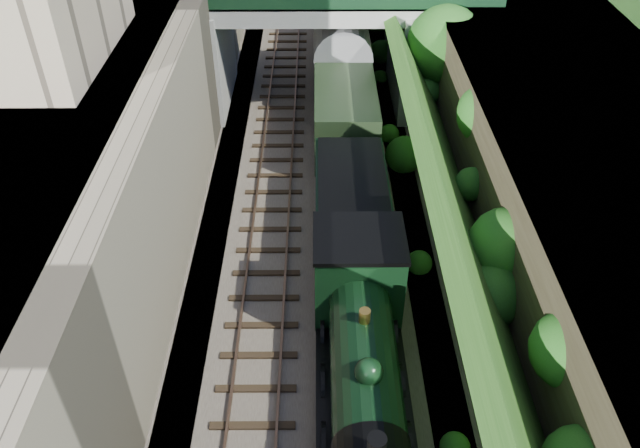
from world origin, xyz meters
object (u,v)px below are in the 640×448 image
at_px(road_bridge, 337,29).
at_px(tender, 351,212).
at_px(locomotive, 363,358).
at_px(tree, 447,47).

relative_size(road_bridge, tender, 2.67).
height_order(road_bridge, locomotive, road_bridge).
distance_m(road_bridge, tree, 6.18).
xyz_separation_m(road_bridge, tender, (0.26, -12.24, -2.46)).
relative_size(locomotive, tender, 1.70).
bearing_deg(locomotive, tree, 73.55).
height_order(road_bridge, tender, road_bridge).
distance_m(road_bridge, tender, 12.49).
bearing_deg(tree, road_bridge, 143.83).
distance_m(tree, locomotive, 16.88).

